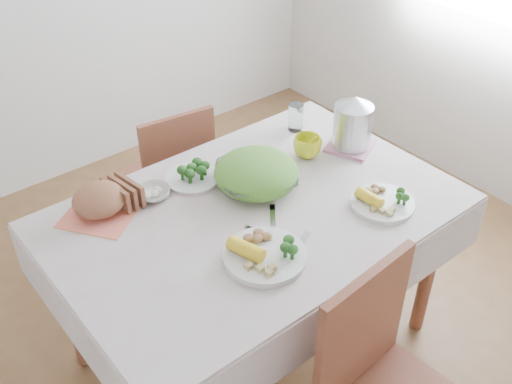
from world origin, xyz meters
TOP-DOWN VIEW (x-y plane):
  - floor at (0.00, 0.00)m, footprint 3.60×3.60m
  - dining_table at (0.00, 0.00)m, footprint 1.40×0.90m
  - tablecloth at (0.00, 0.00)m, footprint 1.50×1.00m
  - chair_far at (0.10, 0.82)m, footprint 0.43×0.43m
  - salad_bowl at (0.09, 0.11)m, footprint 0.41×0.41m
  - dinner_plate_left at (-0.15, -0.23)m, footprint 0.31×0.31m
  - dinner_plate_right at (0.38, -0.29)m, footprint 0.30×0.30m
  - broccoli_plate at (-0.08, 0.30)m, footprint 0.25×0.25m
  - napkin at (-0.46, 0.34)m, footprint 0.35×0.35m
  - bread_loaf at (-0.46, 0.34)m, footprint 0.25×0.25m
  - fruit_bowl at (-0.25, 0.30)m, footprint 0.14×0.14m
  - yellow_mug at (0.40, 0.15)m, footprint 0.14×0.14m
  - glass_tumbler at (0.51, 0.34)m, footprint 0.08×0.08m
  - pink_tray at (0.59, 0.08)m, footprint 0.24×0.24m
  - electric_kettle at (0.59, 0.08)m, footprint 0.17×0.17m
  - fork_left at (-0.07, -0.15)m, footprint 0.07×0.17m
  - fork_right at (0.01, -0.09)m, footprint 0.12×0.15m
  - knife at (-0.03, -0.26)m, footprint 0.18×0.09m

SIDE VIEW (x-z plane):
  - floor at x=0.00m, z-range 0.00..0.00m
  - dining_table at x=0.00m, z-range 0.00..0.75m
  - chair_far at x=0.10m, z-range 0.04..0.89m
  - tablecloth at x=0.00m, z-range 0.75..0.76m
  - napkin at x=-0.46m, z-range 0.76..0.77m
  - fork_left at x=-0.07m, z-range 0.76..0.77m
  - fork_right at x=0.01m, z-range 0.76..0.77m
  - knife at x=-0.03m, z-range 0.76..0.77m
  - pink_tray at x=0.59m, z-range 0.76..0.78m
  - broccoli_plate at x=-0.08m, z-range 0.76..0.78m
  - dinner_plate_left at x=-0.15m, z-range 0.76..0.78m
  - dinner_plate_right at x=0.38m, z-range 0.76..0.78m
  - fruit_bowl at x=-0.25m, z-range 0.76..0.80m
  - salad_bowl at x=0.09m, z-range 0.76..0.84m
  - yellow_mug at x=0.40m, z-range 0.76..0.85m
  - bread_loaf at x=-0.46m, z-range 0.76..0.88m
  - glass_tumbler at x=0.51m, z-range 0.76..0.89m
  - electric_kettle at x=0.59m, z-range 0.77..1.00m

